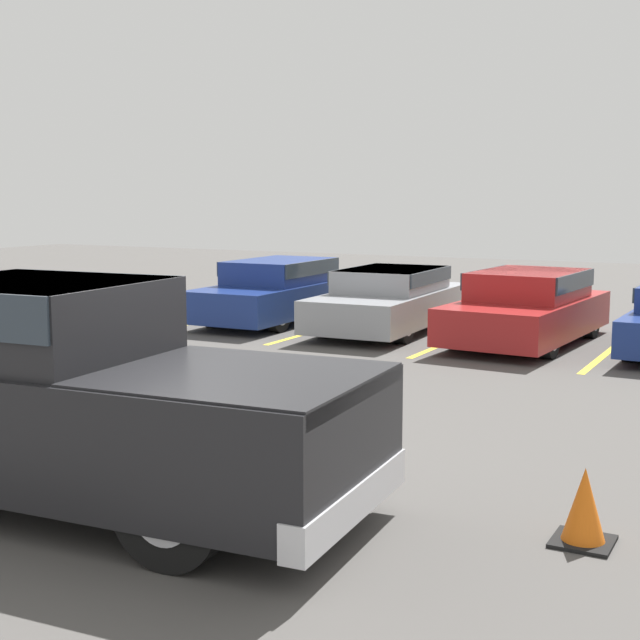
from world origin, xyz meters
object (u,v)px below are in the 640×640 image
(parked_sedan_a, at_px, (279,289))
(parked_sedan_b, at_px, (390,298))
(pickup_truck, at_px, (62,394))
(parked_sedan_c, at_px, (527,305))
(wheel_stop_curb, at_px, (501,314))
(traffic_cone, at_px, (584,509))

(parked_sedan_a, bearing_deg, parked_sedan_b, 86.80)
(pickup_truck, height_order, parked_sedan_b, pickup_truck)
(parked_sedan_a, xyz_separation_m, parked_sedan_b, (2.58, -0.09, -0.04))
(pickup_truck, xyz_separation_m, parked_sedan_a, (-4.05, 10.38, -0.25))
(parked_sedan_c, bearing_deg, pickup_truck, -3.77)
(pickup_truck, xyz_separation_m, wheel_stop_curb, (-0.15, 13.25, -0.86))
(pickup_truck, xyz_separation_m, traffic_cone, (4.15, 1.13, -0.66))
(wheel_stop_curb, bearing_deg, parked_sedan_c, -66.11)
(parked_sedan_c, height_order, traffic_cone, parked_sedan_c)
(traffic_cone, bearing_deg, pickup_truck, -164.74)
(pickup_truck, distance_m, wheel_stop_curb, 13.28)
(parked_sedan_a, xyz_separation_m, wheel_stop_curb, (3.91, 2.87, -0.61))
(parked_sedan_b, bearing_deg, wheel_stop_curb, 153.39)
(parked_sedan_a, bearing_deg, parked_sedan_c, 85.26)
(parked_sedan_c, bearing_deg, parked_sedan_a, -90.11)
(pickup_truck, relative_size, parked_sedan_c, 1.27)
(parked_sedan_a, height_order, parked_sedan_c, parked_sedan_c)
(pickup_truck, height_order, wheel_stop_curb, pickup_truck)
(pickup_truck, bearing_deg, parked_sedan_b, 94.15)
(parked_sedan_b, distance_m, wheel_stop_curb, 3.30)
(parked_sedan_c, bearing_deg, wheel_stop_curb, -152.65)
(parked_sedan_b, height_order, wheel_stop_curb, parked_sedan_b)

